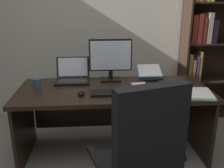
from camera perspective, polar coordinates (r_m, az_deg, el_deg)
wall_back at (r=3.45m, az=-2.01°, el=14.70°), size 4.68×0.12×2.66m
desk at (r=2.60m, az=0.21°, el=-4.39°), size 1.88×0.78×0.73m
bookshelf at (r=3.59m, az=21.18°, el=8.29°), size 0.91×0.32×2.05m
office_chair at (r=1.83m, az=6.55°, el=-18.33°), size 0.69×0.61×1.09m
monitor at (r=2.65m, az=-0.32°, el=5.46°), size 0.45×0.16×0.45m
laptop at (r=2.70m, az=-9.02°, el=1.71°), size 0.35×0.30×0.24m
keyboard at (r=2.30m, az=0.43°, el=-2.09°), size 0.42×0.15×0.02m
computer_mouse at (r=2.29m, az=-7.06°, el=-2.08°), size 0.06×0.10×0.04m
reading_stand_with_book at (r=2.80m, az=8.62°, el=2.66°), size 0.28×0.26×0.13m
open_binder at (r=2.40m, az=16.56°, el=-2.01°), size 0.53×0.40×0.02m
notepad at (r=2.53m, az=6.58°, el=-0.47°), size 0.17×0.22×0.01m
pen at (r=2.53m, az=7.03°, el=-0.27°), size 0.14×0.03×0.01m
coffee_mug at (r=2.57m, az=-16.75°, el=0.17°), size 0.08×0.08×0.10m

